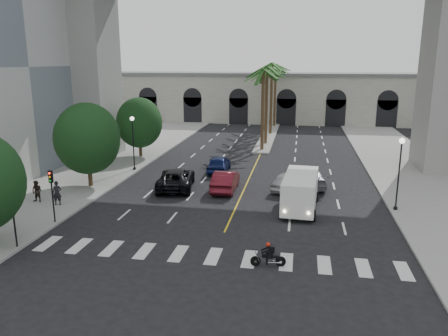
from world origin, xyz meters
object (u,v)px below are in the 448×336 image
(lamp_post_left_far, at_px, (133,139))
(traffic_signal_near, at_px, (12,207))
(pedestrian_a, at_px, (57,193))
(lamp_post_right, at_px, (399,168))
(motorcycle_rider, at_px, (269,255))
(car_d, at_px, (307,177))
(pedestrian_b, at_px, (37,191))
(traffic_signal_far, at_px, (52,188))
(car_b, at_px, (225,181))
(car_e, at_px, (219,164))
(car_c, at_px, (176,179))
(cargo_van, at_px, (300,191))
(car_a, at_px, (288,181))

(lamp_post_left_far, xyz_separation_m, traffic_signal_near, (0.10, -18.50, -0.71))
(pedestrian_a, bearing_deg, lamp_post_left_far, 67.02)
(lamp_post_right, relative_size, motorcycle_rider, 2.87)
(car_d, height_order, pedestrian_b, pedestrian_b)
(traffic_signal_far, height_order, car_b, traffic_signal_far)
(lamp_post_left_far, distance_m, car_b, 11.30)
(pedestrian_b, bearing_deg, car_e, 49.24)
(motorcycle_rider, bearing_deg, car_e, 100.22)
(pedestrian_b, bearing_deg, car_c, 35.95)
(car_e, bearing_deg, lamp_post_right, 145.64)
(car_b, height_order, pedestrian_b, pedestrian_b)
(traffic_signal_near, distance_m, car_c, 14.66)
(traffic_signal_near, height_order, car_d, traffic_signal_near)
(car_e, distance_m, cargo_van, 12.64)
(cargo_van, bearing_deg, pedestrian_b, -170.09)
(car_a, bearing_deg, lamp_post_left_far, 2.09)
(lamp_post_right, distance_m, car_e, 17.38)
(lamp_post_right, bearing_deg, car_c, 170.21)
(lamp_post_right, xyz_separation_m, car_e, (-14.59, 9.12, -2.40))
(traffic_signal_far, relative_size, motorcycle_rider, 1.96)
(traffic_signal_near, height_order, pedestrian_a, traffic_signal_near)
(traffic_signal_near, xyz_separation_m, car_c, (5.58, 13.46, -1.66))
(car_a, bearing_deg, traffic_signal_near, 60.99)
(traffic_signal_far, relative_size, car_b, 0.72)
(motorcycle_rider, bearing_deg, pedestrian_a, 148.75)
(car_c, relative_size, cargo_van, 0.99)
(car_e, distance_m, pedestrian_b, 16.73)
(car_d, bearing_deg, car_e, -38.58)
(traffic_signal_far, height_order, car_c, traffic_signal_far)
(lamp_post_right, distance_m, traffic_signal_near, 25.02)
(car_e, bearing_deg, traffic_signal_far, 60.23)
(car_a, distance_m, cargo_van, 5.11)
(motorcycle_rider, relative_size, car_c, 0.31)
(traffic_signal_near, bearing_deg, car_b, 54.20)
(lamp_post_left_far, relative_size, traffic_signal_far, 1.47)
(traffic_signal_far, distance_m, car_b, 13.81)
(traffic_signal_near, distance_m, car_e, 21.30)
(car_d, bearing_deg, lamp_post_left_far, -23.88)
(lamp_post_left_far, xyz_separation_m, pedestrian_a, (-1.61, -11.20, -2.17))
(traffic_signal_far, relative_size, car_d, 0.65)
(traffic_signal_far, distance_m, motorcycle_rider, 15.00)
(car_b, distance_m, cargo_van, 7.28)
(lamp_post_left_far, distance_m, pedestrian_a, 11.52)
(car_c, xyz_separation_m, car_e, (2.53, 6.17, -0.03))
(traffic_signal_near, relative_size, car_e, 0.76)
(car_d, bearing_deg, car_a, 25.69)
(car_b, bearing_deg, pedestrian_b, 23.18)
(car_a, bearing_deg, lamp_post_right, 168.33)
(pedestrian_a, bearing_deg, car_e, 36.65)
(lamp_post_right, xyz_separation_m, traffic_signal_far, (-22.70, -6.50, -0.71))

